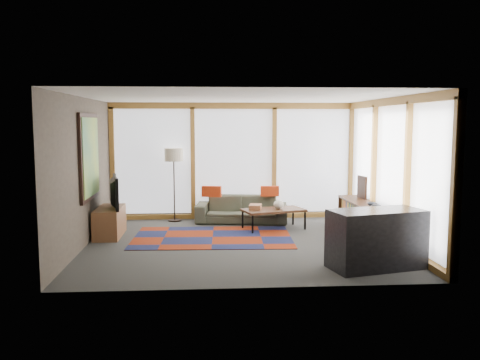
{
  "coord_description": "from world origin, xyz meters",
  "views": [
    {
      "loc": [
        -0.65,
        -8.93,
        2.15
      ],
      "look_at": [
        0.0,
        0.4,
        1.1
      ],
      "focal_mm": 38.0,
      "sensor_mm": 36.0,
      "label": 1
    }
  ],
  "objects": [
    {
      "name": "ground",
      "position": [
        0.0,
        0.0,
        0.0
      ],
      "size": [
        5.5,
        5.5,
        0.0
      ],
      "primitive_type": "plane",
      "color": "#30302D",
      "rests_on": "ground"
    },
    {
      "name": "floor_lamp",
      "position": [
        -1.32,
        2.17,
        0.8
      ],
      "size": [
        0.4,
        0.4,
        1.61
      ],
      "primitive_type": null,
      "color": "black",
      "rests_on": "ground"
    },
    {
      "name": "bar_counter",
      "position": [
        1.89,
        -1.7,
        0.44
      ],
      "size": [
        1.5,
        0.96,
        0.88
      ],
      "primitive_type": "cube",
      "rotation": [
        0.0,
        0.0,
        0.24
      ],
      "color": "black",
      "rests_on": "ground"
    },
    {
      "name": "room_envelope",
      "position": [
        0.49,
        0.56,
        1.54
      ],
      "size": [
        5.52,
        5.02,
        2.62
      ],
      "color": "#403830",
      "rests_on": "ground"
    },
    {
      "name": "television",
      "position": [
        -2.44,
        0.72,
        0.85
      ],
      "size": [
        0.36,
        1.06,
        0.61
      ],
      "primitive_type": "imported",
      "rotation": [
        0.0,
        0.0,
        1.78
      ],
      "color": "black",
      "rests_on": "tv_console"
    },
    {
      "name": "shelf_picture",
      "position": [
        2.56,
        1.17,
        0.85
      ],
      "size": [
        0.1,
        0.35,
        0.46
      ],
      "primitive_type": "cube",
      "rotation": [
        0.0,
        0.0,
        0.17
      ],
      "color": "black",
      "rests_on": "bookshelf"
    },
    {
      "name": "book_stack",
      "position": [
        0.37,
        1.2,
        0.46
      ],
      "size": [
        0.29,
        0.33,
        0.1
      ],
      "primitive_type": "cube",
      "rotation": [
        0.0,
        0.0,
        -0.22
      ],
      "color": "#995B36",
      "rests_on": "coffee_table"
    },
    {
      "name": "pillow_right",
      "position": [
        0.75,
        1.92,
        0.68
      ],
      "size": [
        0.4,
        0.13,
        0.22
      ],
      "primitive_type": "cube",
      "rotation": [
        0.0,
        0.0,
        -0.04
      ],
      "color": "#B53211",
      "rests_on": "sofa"
    },
    {
      "name": "tv_console",
      "position": [
        -2.47,
        0.75,
        0.27
      ],
      "size": [
        0.46,
        1.1,
        0.55
      ],
      "primitive_type": "cube",
      "color": "brown",
      "rests_on": "ground"
    },
    {
      "name": "sofa",
      "position": [
        0.14,
        1.95,
        0.29
      ],
      "size": [
        2.04,
        1.0,
        0.57
      ],
      "primitive_type": "imported",
      "rotation": [
        0.0,
        0.0,
        -0.12
      ],
      "color": "#333529",
      "rests_on": "ground"
    },
    {
      "name": "rug",
      "position": [
        -0.51,
        0.48,
        0.01
      ],
      "size": [
        3.03,
        2.02,
        0.01
      ],
      "primitive_type": "cube",
      "rotation": [
        0.0,
        0.0,
        -0.04
      ],
      "color": "maroon",
      "rests_on": "ground"
    },
    {
      "name": "bookshelf",
      "position": [
        2.43,
        0.46,
        0.31
      ],
      "size": [
        0.45,
        2.46,
        0.61
      ],
      "primitive_type": null,
      "color": "#381C11",
      "rests_on": "ground"
    },
    {
      "name": "bowl_b",
      "position": [
        2.45,
        0.23,
        0.65
      ],
      "size": [
        0.19,
        0.19,
        0.08
      ],
      "primitive_type": "ellipsoid",
      "rotation": [
        0.0,
        0.0,
        0.23
      ],
      "color": "black",
      "rests_on": "bookshelf"
    },
    {
      "name": "coffee_table",
      "position": [
        0.74,
        1.18,
        0.21
      ],
      "size": [
        1.36,
        0.95,
        0.41
      ],
      "primitive_type": null,
      "rotation": [
        0.0,
        0.0,
        0.3
      ],
      "color": "#381C11",
      "rests_on": "ground"
    },
    {
      "name": "vase",
      "position": [
        0.84,
        1.19,
        0.5
      ],
      "size": [
        0.26,
        0.26,
        0.18
      ],
      "primitive_type": "ellipsoid",
      "rotation": [
        0.0,
        0.0,
        0.25
      ],
      "color": "beige",
      "rests_on": "coffee_table"
    },
    {
      "name": "pillow_left",
      "position": [
        -0.51,
        1.9,
        0.69
      ],
      "size": [
        0.44,
        0.22,
        0.23
      ],
      "primitive_type": "cube",
      "rotation": [
        0.0,
        0.0,
        -0.22
      ],
      "color": "#B53211",
      "rests_on": "sofa"
    },
    {
      "name": "bowl_a",
      "position": [
        2.42,
        -0.14,
        0.66
      ],
      "size": [
        0.21,
        0.21,
        0.1
      ],
      "primitive_type": "ellipsoid",
      "rotation": [
        0.0,
        0.0,
        0.08
      ],
      "color": "black",
      "rests_on": "bookshelf"
    }
  ]
}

